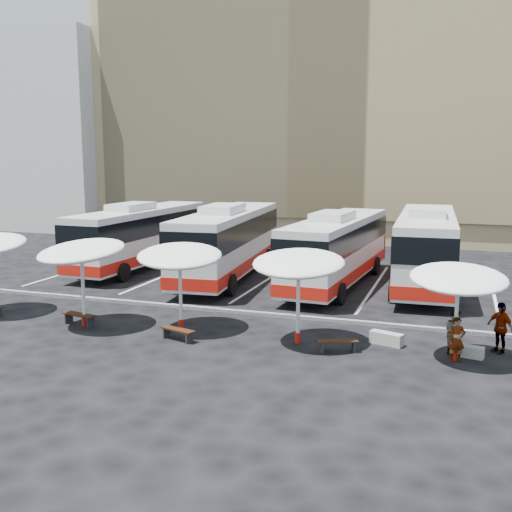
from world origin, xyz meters
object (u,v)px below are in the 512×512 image
(wood_bench_2, at_px, (178,331))
(passenger_0, at_px, (457,340))
(sunshade_4, at_px, (458,279))
(sunshade_2, at_px, (180,256))
(passenger_2, at_px, (500,327))
(wood_bench_1, at_px, (79,316))
(sunshade_1, at_px, (81,252))
(conc_bench_1, at_px, (467,351))
(bus_2, at_px, (337,247))
(sunshade_3, at_px, (299,263))
(bus_0, at_px, (141,234))
(wood_bench_3, at_px, (338,343))
(bus_1, at_px, (229,240))
(bus_3, at_px, (426,245))
(conc_bench_0, at_px, (386,339))
(passenger_1, at_px, (455,332))

(wood_bench_2, relative_size, passenger_0, 0.98)
(sunshade_4, bearing_deg, sunshade_2, 177.95)
(passenger_2, bearing_deg, wood_bench_1, -129.29)
(sunshade_1, height_order, conc_bench_1, sunshade_1)
(bus_2, distance_m, sunshade_3, 10.69)
(wood_bench_1, height_order, conc_bench_1, wood_bench_1)
(bus_0, xyz_separation_m, sunshade_3, (13.31, -11.90, 0.93))
(sunshade_2, xyz_separation_m, passenger_0, (10.60, -0.51, -2.22))
(bus_0, distance_m, wood_bench_2, 15.91)
(wood_bench_3, bearing_deg, wood_bench_2, -174.80)
(bus_1, xyz_separation_m, sunshade_2, (2.01, -10.43, 0.82))
(wood_bench_1, bearing_deg, bus_2, 52.85)
(wood_bench_2, bearing_deg, passenger_0, 5.09)
(sunshade_4, bearing_deg, bus_0, 147.51)
(sunshade_4, bearing_deg, bus_1, 139.25)
(sunshade_2, bearing_deg, sunshade_1, -167.45)
(bus_3, height_order, sunshade_1, bus_3)
(bus_3, relative_size, sunshade_2, 3.15)
(conc_bench_0, height_order, passenger_0, passenger_0)
(sunshade_1, height_order, passenger_2, sunshade_1)
(sunshade_3, xyz_separation_m, conc_bench_0, (3.18, 0.87, -2.80))
(bus_3, xyz_separation_m, wood_bench_1, (-13.07, -12.87, -1.82))
(sunshade_1, bearing_deg, passenger_1, 4.60)
(sunshade_1, xyz_separation_m, passenger_0, (14.57, 0.37, -2.34))
(sunshade_3, height_order, sunshade_4, sunshade_3)
(passenger_1, bearing_deg, wood_bench_3, 70.46)
(sunshade_2, xyz_separation_m, wood_bench_1, (-4.22, -0.88, -2.63))
(bus_3, distance_m, wood_bench_1, 18.44)
(bus_0, xyz_separation_m, conc_bench_0, (16.49, -11.04, -1.87))
(bus_1, xyz_separation_m, wood_bench_2, (2.55, -11.84, -1.84))
(bus_2, relative_size, sunshade_2, 3.00)
(bus_2, xyz_separation_m, conc_bench_0, (3.81, -9.76, -1.85))
(sunshade_1, bearing_deg, conc_bench_0, 7.10)
(wood_bench_3, xyz_separation_m, conc_bench_1, (4.39, 0.97, -0.14))
(bus_1, relative_size, sunshade_1, 3.08)
(sunshade_1, bearing_deg, wood_bench_2, -6.61)
(bus_2, xyz_separation_m, conc_bench_1, (6.66, -10.27, -1.88))
(conc_bench_0, bearing_deg, wood_bench_3, -136.27)
(sunshade_4, bearing_deg, bus_3, 97.78)
(wood_bench_1, height_order, passenger_1, passenger_1)
(conc_bench_1, relative_size, passenger_2, 0.59)
(bus_1, height_order, bus_2, bus_1)
(sunshade_2, xyz_separation_m, passenger_2, (12.04, 1.02, -2.08))
(sunshade_1, relative_size, passenger_2, 2.41)
(sunshade_1, xyz_separation_m, wood_bench_2, (4.52, -0.52, -2.77))
(bus_2, height_order, bus_3, bus_3)
(sunshade_2, distance_m, passenger_1, 10.76)
(bus_1, bearing_deg, sunshade_3, -62.04)
(bus_2, height_order, conc_bench_0, bus_2)
(bus_0, xyz_separation_m, sunshade_1, (4.39, -12.54, 1.01))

